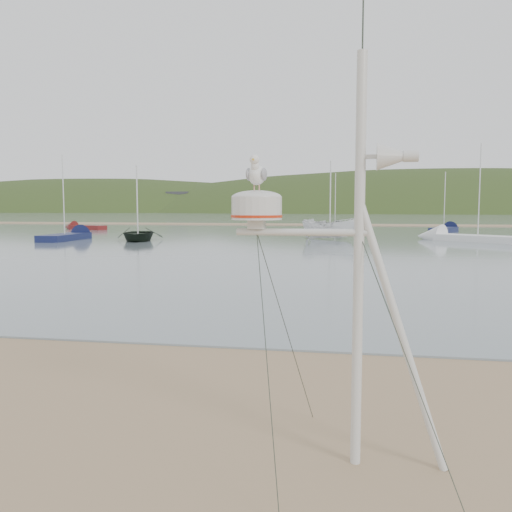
% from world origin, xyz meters
% --- Properties ---
extents(ground, '(560.00, 560.00, 0.00)m').
position_xyz_m(ground, '(0.00, 0.00, 0.00)').
color(ground, '#8F7252').
rests_on(ground, ground).
extents(water, '(560.00, 256.00, 0.04)m').
position_xyz_m(water, '(0.00, 132.00, 0.02)').
color(water, slate).
rests_on(water, ground).
extents(sandbar, '(560.00, 7.00, 0.07)m').
position_xyz_m(sandbar, '(0.00, 70.00, 0.07)').
color(sandbar, '#8F7252').
rests_on(sandbar, water).
extents(hill_ridge, '(620.00, 180.00, 80.00)m').
position_xyz_m(hill_ridge, '(18.52, 235.00, -19.70)').
color(hill_ridge, '#253616').
rests_on(hill_ridge, ground).
extents(far_cottages, '(294.40, 6.30, 8.00)m').
position_xyz_m(far_cottages, '(3.00, 196.00, 4.00)').
color(far_cottages, beige).
rests_on(far_cottages, ground).
extents(mast_rig, '(2.34, 2.49, 5.27)m').
position_xyz_m(mast_rig, '(4.03, -0.38, 1.27)').
color(mast_rig, silver).
rests_on(mast_rig, ground).
extents(boat_dark, '(3.72, 1.97, 5.00)m').
position_xyz_m(boat_dark, '(-12.24, 33.49, 2.54)').
color(boat_dark, black).
rests_on(boat_dark, water).
extents(boat_white, '(1.93, 1.89, 4.56)m').
position_xyz_m(boat_white, '(2.30, 38.13, 2.32)').
color(boat_white, silver).
rests_on(boat_white, water).
extents(sailboat_blue_far, '(4.29, 6.75, 6.66)m').
position_xyz_m(sailboat_blue_far, '(14.00, 53.02, 0.30)').
color(sailboat_blue_far, '#121941').
rests_on(sailboat_blue_far, ground).
extents(sailboat_white_near, '(7.69, 6.54, 8.07)m').
position_xyz_m(sailboat_white_near, '(11.54, 38.16, 0.30)').
color(sailboat_white_near, silver).
rests_on(sailboat_white_near, ground).
extents(sailboat_blue_near, '(1.92, 7.40, 7.32)m').
position_xyz_m(sailboat_blue_near, '(-18.15, 35.05, 0.30)').
color(sailboat_blue_near, '#121941').
rests_on(sailboat_blue_near, ground).
extents(sailboat_dark_mid, '(2.43, 6.93, 6.75)m').
position_xyz_m(sailboat_dark_mid, '(2.46, 54.95, 0.30)').
color(sailboat_dark_mid, black).
rests_on(sailboat_dark_mid, ground).
extents(dinghy_red_far, '(6.07, 3.24, 1.44)m').
position_xyz_m(dinghy_red_far, '(-26.61, 51.11, 0.29)').
color(dinghy_red_far, '#5E1615').
rests_on(dinghy_red_far, ground).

